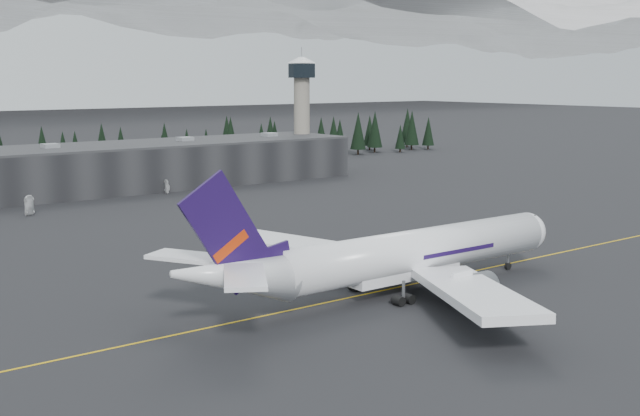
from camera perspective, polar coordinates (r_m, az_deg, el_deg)
ground at (r=123.94m, az=5.65°, el=-5.30°), size 1400.00×1400.00×0.00m
taxiline at (r=122.54m, az=6.29°, el=-5.47°), size 400.00×0.40×0.02m
terminal at (r=229.13m, az=-16.18°, el=2.69°), size 160.00×30.00×12.60m
control_tower at (r=266.79m, az=-1.30°, el=7.61°), size 10.00×10.00×37.70m
treeline at (r=263.69m, az=-19.13°, el=3.62°), size 360.00×20.00×15.00m
jet_main at (r=115.29m, az=4.89°, el=-3.49°), size 68.33×63.10×20.10m
gse_vehicle_a at (r=194.06m, az=-19.98°, el=-0.31°), size 3.90×5.22×1.32m
gse_vehicle_b at (r=221.38m, az=-10.80°, el=1.20°), size 3.84×1.69×1.29m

